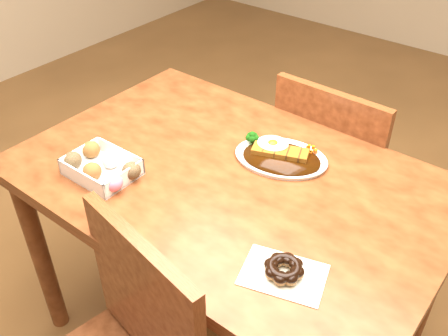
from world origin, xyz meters
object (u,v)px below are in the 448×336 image
Objects in this scene: table at (229,202)px; donut_box at (102,166)px; chair_far at (336,173)px; pon_de_ring at (284,269)px; katsu_curry_plate at (280,155)px.

donut_box is at bearing -142.70° from table.
donut_box is at bearing 64.38° from chair_far.
chair_far reaches higher than pon_de_ring.
donut_box is (-0.37, -0.75, 0.30)m from chair_far.
donut_box is 0.60m from pon_de_ring.
table is 3.86× the size of katsu_curry_plate.
katsu_curry_plate is 0.44m from pon_de_ring.
pon_de_ring is (0.32, -0.21, 0.12)m from table.
chair_far reaches higher than table.
chair_far is 0.48m from katsu_curry_plate.
pon_de_ring is (0.23, -0.75, 0.29)m from chair_far.
katsu_curry_plate and donut_box have the same top height.
table is 5.45× the size of donut_box.
chair_far reaches higher than katsu_curry_plate.
table is 1.38× the size of chair_far.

